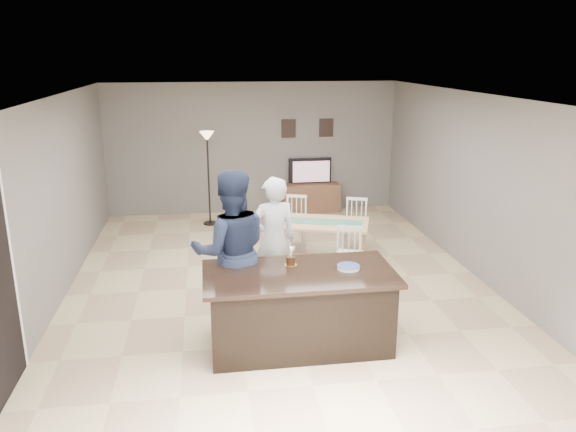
{
  "coord_description": "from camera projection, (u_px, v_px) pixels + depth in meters",
  "views": [
    {
      "loc": [
        -0.99,
        -7.57,
        3.25
      ],
      "look_at": [
        0.1,
        -0.3,
        1.12
      ],
      "focal_mm": 35.0,
      "sensor_mm": 36.0,
      "label": 1
    }
  ],
  "objects": [
    {
      "name": "kitchen_island",
      "position": [
        299.0,
        308.0,
        6.4
      ],
      "size": [
        2.15,
        1.1,
        0.9
      ],
      "color": "black",
      "rests_on": "floor"
    },
    {
      "name": "dining_table",
      "position": [
        320.0,
        229.0,
        8.85
      ],
      "size": [
        1.9,
        2.06,
        0.91
      ],
      "rotation": [
        0.0,
        0.0,
        -0.33
      ],
      "color": "tan",
      "rests_on": "floor"
    },
    {
      "name": "floor",
      "position": [
        278.0,
        283.0,
        8.23
      ],
      "size": [
        8.0,
        8.0,
        0.0
      ],
      "primitive_type": "plane",
      "color": "tan",
      "rests_on": "ground"
    },
    {
      "name": "tv_console",
      "position": [
        311.0,
        198.0,
        11.9
      ],
      "size": [
        1.2,
        0.4,
        0.6
      ],
      "primitive_type": "cube",
      "color": "brown",
      "rests_on": "floor"
    },
    {
      "name": "man",
      "position": [
        231.0,
        251.0,
        6.67
      ],
      "size": [
        0.99,
        0.79,
        1.97
      ],
      "primitive_type": "imported",
      "rotation": [
        0.0,
        0.0,
        3.19
      ],
      "color": "#1B233B",
      "rests_on": "floor"
    },
    {
      "name": "picture_frames",
      "position": [
        308.0,
        128.0,
        11.68
      ],
      "size": [
        1.1,
        0.02,
        0.38
      ],
      "color": "black",
      "rests_on": "room_shell"
    },
    {
      "name": "plate_stack",
      "position": [
        348.0,
        267.0,
        6.35
      ],
      "size": [
        0.26,
        0.26,
        0.04
      ],
      "color": "white",
      "rests_on": "kitchen_island"
    },
    {
      "name": "birthday_cake",
      "position": [
        291.0,
        261.0,
        6.47
      ],
      "size": [
        0.14,
        0.14,
        0.22
      ],
      "color": "gold",
      "rests_on": "kitchen_island"
    },
    {
      "name": "floor_lamp",
      "position": [
        208.0,
        153.0,
        10.72
      ],
      "size": [
        0.27,
        0.27,
        1.83
      ],
      "color": "black",
      "rests_on": "floor"
    },
    {
      "name": "television",
      "position": [
        311.0,
        171.0,
        11.81
      ],
      "size": [
        0.91,
        0.12,
        0.53
      ],
      "primitive_type": "imported",
      "rotation": [
        0.0,
        0.0,
        3.14
      ],
      "color": "black",
      "rests_on": "tv_console"
    },
    {
      "name": "tv_screen_glow",
      "position": [
        311.0,
        172.0,
        11.73
      ],
      "size": [
        0.78,
        0.0,
        0.78
      ],
      "primitive_type": "plane",
      "rotation": [
        1.57,
        0.0,
        3.14
      ],
      "color": "#FD5E1C",
      "rests_on": "tv_console"
    },
    {
      "name": "woman",
      "position": [
        273.0,
        241.0,
        7.41
      ],
      "size": [
        0.7,
        0.52,
        1.73
      ],
      "primitive_type": "imported",
      "rotation": [
        0.0,
        0.0,
        3.32
      ],
      "color": "silver",
      "rests_on": "floor"
    },
    {
      "name": "room_shell",
      "position": [
        278.0,
        171.0,
        7.77
      ],
      "size": [
        8.0,
        8.0,
        8.0
      ],
      "color": "slate",
      "rests_on": "floor"
    }
  ]
}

